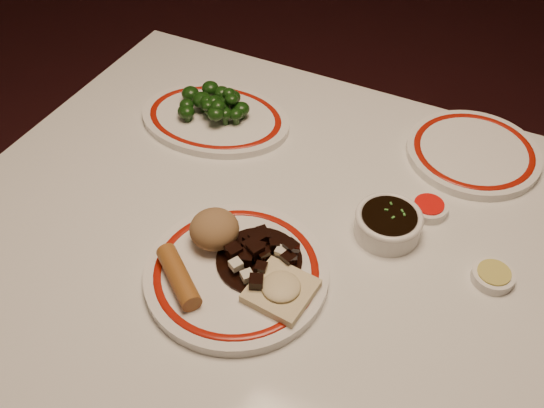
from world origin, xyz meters
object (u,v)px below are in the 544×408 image
at_px(dining_table, 305,278).
at_px(stirfry_heap, 259,255).
at_px(main_plate, 237,273).
at_px(soy_bowl, 388,224).
at_px(fried_wonton, 281,289).
at_px(rice_mound, 214,229).
at_px(broccoli_plate, 215,119).
at_px(broccoli_pile, 213,104).
at_px(spring_roll, 179,277).

relative_size(dining_table, stirfry_heap, 9.10).
bearing_deg(main_plate, soy_bowl, 47.23).
bearing_deg(fried_wonton, stirfry_heap, 144.16).
xyz_separation_m(main_plate, fried_wonton, (0.08, -0.01, 0.02)).
bearing_deg(soy_bowl, fried_wonton, -115.59).
bearing_deg(stirfry_heap, rice_mound, 177.79).
bearing_deg(main_plate, rice_mound, 147.97).
height_order(dining_table, main_plate, main_plate).
xyz_separation_m(stirfry_heap, broccoli_plate, (-0.24, 0.28, -0.02)).
xyz_separation_m(dining_table, main_plate, (-0.07, -0.11, 0.10)).
bearing_deg(main_plate, fried_wonton, -6.91).
height_order(dining_table, broccoli_pile, broccoli_pile).
bearing_deg(fried_wonton, broccoli_plate, 132.74).
relative_size(dining_table, soy_bowl, 11.26).
height_order(main_plate, rice_mound, rice_mound).
bearing_deg(spring_roll, stirfry_heap, -5.56).
bearing_deg(stirfry_heap, broccoli_plate, 130.55).
xyz_separation_m(rice_mound, soy_bowl, (0.23, 0.15, -0.03)).
bearing_deg(main_plate, broccoli_pile, 125.19).
bearing_deg(main_plate, stirfry_heap, 57.40).
height_order(dining_table, spring_roll, spring_roll).
distance_m(main_plate, soy_bowl, 0.26).
relative_size(main_plate, broccoli_plate, 0.96).
distance_m(dining_table, broccoli_plate, 0.37).
relative_size(rice_mound, soy_bowl, 0.72).
xyz_separation_m(main_plate, soy_bowl, (0.17, 0.19, 0.01)).
xyz_separation_m(broccoli_plate, soy_bowl, (0.40, -0.13, 0.01)).
bearing_deg(spring_roll, dining_table, -0.64).
height_order(main_plate, stirfry_heap, stirfry_heap).
bearing_deg(fried_wonton, dining_table, 95.50).
height_order(fried_wonton, broccoli_pile, broccoli_pile).
bearing_deg(spring_roll, broccoli_plate, 59.93).
xyz_separation_m(dining_table, stirfry_heap, (-0.05, -0.08, 0.12)).
distance_m(stirfry_heap, broccoli_pile, 0.38).
distance_m(rice_mound, broccoli_pile, 0.33).
bearing_deg(fried_wonton, soy_bowl, 64.41).
relative_size(main_plate, broccoli_pile, 2.07).
height_order(dining_table, stirfry_heap, stirfry_heap).
bearing_deg(fried_wonton, main_plate, 173.09).
relative_size(spring_roll, stirfry_heap, 0.85).
relative_size(rice_mound, broccoli_plate, 0.24).
relative_size(stirfry_heap, soy_bowl, 1.24).
bearing_deg(rice_mound, fried_wonton, -18.36).
bearing_deg(broccoli_plate, broccoli_pile, 132.54).
xyz_separation_m(main_plate, broccoli_pile, (-0.23, 0.32, 0.03)).
height_order(rice_mound, fried_wonton, rice_mound).
bearing_deg(broccoli_pile, main_plate, -54.81).
relative_size(broccoli_plate, soy_bowl, 3.03).
height_order(main_plate, spring_roll, spring_roll).
distance_m(dining_table, soy_bowl, 0.17).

